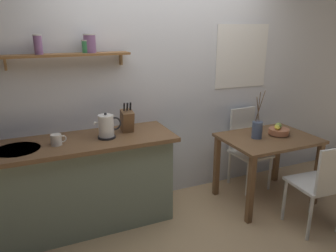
% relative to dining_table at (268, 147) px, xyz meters
% --- Properties ---
extents(ground_plane, '(14.00, 14.00, 0.00)m').
position_rel_dining_table_xyz_m(ground_plane, '(-1.00, -0.02, -0.63)').
color(ground_plane, tan).
extents(back_wall, '(6.80, 0.11, 2.70)m').
position_rel_dining_table_xyz_m(back_wall, '(-0.79, 0.63, 0.72)').
color(back_wall, silver).
rests_on(back_wall, ground_plane).
extents(kitchen_counter, '(1.83, 0.63, 0.91)m').
position_rel_dining_table_xyz_m(kitchen_counter, '(-2.00, 0.30, -0.17)').
color(kitchen_counter, gray).
rests_on(kitchen_counter, ground_plane).
extents(wall_shelf, '(1.13, 0.20, 0.30)m').
position_rel_dining_table_xyz_m(wall_shelf, '(-1.94, 0.48, 1.07)').
color(wall_shelf, brown).
extents(dining_table, '(0.99, 0.73, 0.75)m').
position_rel_dining_table_xyz_m(dining_table, '(0.00, 0.00, 0.00)').
color(dining_table, brown).
rests_on(dining_table, ground_plane).
extents(dining_chair_near, '(0.45, 0.44, 0.90)m').
position_rel_dining_table_xyz_m(dining_chair_near, '(0.07, -0.68, -0.12)').
color(dining_chair_near, silver).
rests_on(dining_chair_near, ground_plane).
extents(dining_chair_far, '(0.42, 0.43, 0.96)m').
position_rel_dining_table_xyz_m(dining_chair_far, '(0.03, 0.41, -0.11)').
color(dining_chair_far, white).
rests_on(dining_chair_far, ground_plane).
extents(fruit_bowl, '(0.22, 0.22, 0.13)m').
position_rel_dining_table_xyz_m(fruit_bowl, '(0.14, 0.01, 0.17)').
color(fruit_bowl, '#BC704C').
rests_on(fruit_bowl, dining_table).
extents(twig_vase, '(0.11, 0.11, 0.52)m').
position_rel_dining_table_xyz_m(twig_vase, '(-0.14, 0.03, 0.22)').
color(twig_vase, '#475675').
rests_on(twig_vase, dining_table).
extents(electric_kettle, '(0.25, 0.17, 0.24)m').
position_rel_dining_table_xyz_m(electric_kettle, '(-1.71, 0.24, 0.39)').
color(electric_kettle, black).
rests_on(electric_kettle, kitchen_counter).
extents(knife_block, '(0.11, 0.17, 0.30)m').
position_rel_dining_table_xyz_m(knife_block, '(-1.49, 0.34, 0.39)').
color(knife_block, brown).
rests_on(knife_block, kitchen_counter).
extents(coffee_mug_by_sink, '(0.14, 0.09, 0.10)m').
position_rel_dining_table_xyz_m(coffee_mug_by_sink, '(-2.16, 0.23, 0.33)').
color(coffee_mug_by_sink, white).
rests_on(coffee_mug_by_sink, kitchen_counter).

